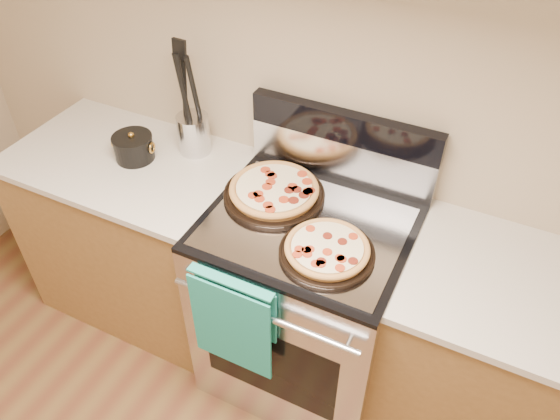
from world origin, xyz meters
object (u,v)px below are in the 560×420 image
at_px(range_body, 305,303).
at_px(saucepan, 134,148).
at_px(pepperoni_pizza_back, 274,191).
at_px(utensil_crock, 194,134).
at_px(pepperoni_pizza_front, 327,250).

height_order(range_body, saucepan, saucepan).
distance_m(pepperoni_pizza_back, saucepan, 0.66).
distance_m(utensil_crock, saucepan, 0.26).
xyz_separation_m(range_body, pepperoni_pizza_front, (0.12, -0.13, 0.50)).
xyz_separation_m(utensil_crock, saucepan, (-0.20, -0.16, -0.04)).
bearing_deg(saucepan, pepperoni_pizza_back, 1.44).
xyz_separation_m(pepperoni_pizza_back, saucepan, (-0.66, -0.02, 0.01)).
distance_m(range_body, saucepan, 0.98).
bearing_deg(saucepan, range_body, -3.66).
height_order(range_body, utensil_crock, utensil_crock).
bearing_deg(pepperoni_pizza_front, pepperoni_pizza_back, 146.70).
distance_m(pepperoni_pizza_back, pepperoni_pizza_front, 0.36).
distance_m(range_body, pepperoni_pizza_back, 0.54).
distance_m(pepperoni_pizza_front, utensil_crock, 0.84).
height_order(pepperoni_pizza_front, saucepan, saucepan).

